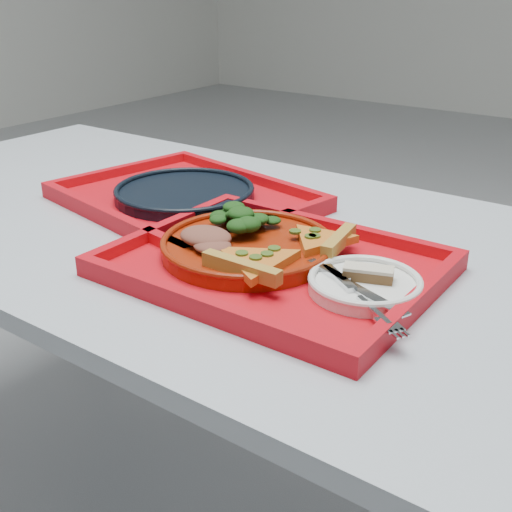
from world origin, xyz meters
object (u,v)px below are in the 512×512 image
tray_main (274,269)px  navy_plate (185,194)px  dinner_plate (248,248)px  dessert_bar (368,273)px  tray_far (185,201)px

tray_main → navy_plate: navy_plate is taller
tray_main → dinner_plate: bearing=169.4°
navy_plate → dessert_bar: (0.45, -0.14, 0.02)m
tray_far → dinner_plate: (0.25, -0.14, 0.02)m
dinner_plate → dessert_bar: bearing=-0.2°
tray_main → navy_plate: bearing=153.6°
tray_main → dinner_plate: (-0.05, 0.01, 0.02)m
tray_main → navy_plate: size_ratio=1.73×
tray_far → dessert_bar: size_ratio=6.36×
navy_plate → dessert_bar: 0.47m
navy_plate → dessert_bar: bearing=-17.4°
tray_main → tray_far: 0.34m
dinner_plate → navy_plate: (-0.25, 0.14, -0.00)m
tray_far → dessert_bar: dessert_bar is taller
dessert_bar → tray_far: bearing=142.0°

